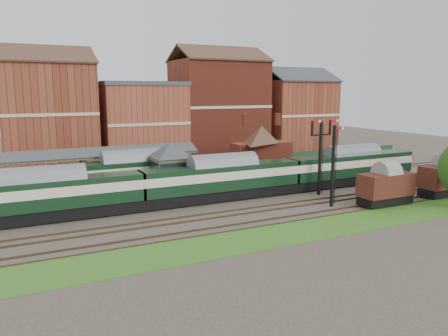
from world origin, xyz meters
name	(u,v)px	position (x,y,z in m)	size (l,w,h in m)	color
ground	(210,202)	(0.00, 0.00, 0.00)	(160.00, 160.00, 0.00)	#473D33
grass_back	(161,175)	(0.00, 16.00, 0.03)	(90.00, 4.50, 0.06)	#2D6619
grass_front	(273,235)	(0.00, -12.00, 0.03)	(90.00, 5.00, 0.06)	#2D6619
fence	(156,167)	(0.00, 18.00, 0.75)	(90.00, 0.12, 1.50)	#193823
platform	(137,184)	(-5.00, 9.75, 0.50)	(55.00, 3.40, 1.00)	#2D2D2D
signal_box	(171,168)	(-3.00, 3.25, 3.19)	(5.40, 5.40, 6.00)	#667553
brick_hut	(238,180)	(5.00, 3.25, 1.20)	(3.20, 2.64, 2.94)	maroon
station_building	(261,146)	(12.00, 9.75, 3.96)	(8.10, 8.10, 5.90)	maroon
canopy	(82,152)	(-11.00, 9.75, 4.58)	(26.00, 3.89, 4.08)	#4A4D30
semaphore_bracket	(321,153)	(12.04, -2.50, 4.63)	(3.60, 0.25, 8.18)	black
semaphore_siding	(333,165)	(10.02, -7.00, 4.16)	(1.23, 0.25, 8.00)	black
town_backdrop	(140,120)	(-0.18, 25.00, 7.00)	(69.00, 10.00, 16.00)	maroon
dmu_train	(223,178)	(1.51, 0.00, 2.34)	(51.84, 2.73, 3.98)	black
platform_railcar	(136,173)	(-5.87, 6.50, 2.39)	(17.69, 2.79, 4.07)	black
goods_van_a	(386,186)	(15.07, -9.00, 1.94)	(5.60, 2.43, 3.40)	black
goods_van_b	(445,178)	(23.75, -9.00, 2.01)	(5.80, 2.51, 3.52)	black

